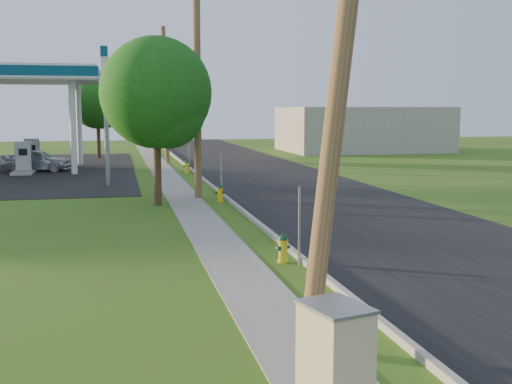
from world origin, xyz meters
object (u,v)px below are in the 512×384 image
tree_verge (159,97)px  utility_cabinet (335,364)px  fuel_pump_se (32,156)px  tree_lot (99,103)px  car_silver (37,160)px  fuel_pump_ne (24,161)px  utility_pole_mid (197,83)px  hydrant_far (187,166)px  utility_pole_far (165,95)px  utility_pole_near (343,47)px  hydrant_near (283,248)px  price_pylon (105,77)px  hydrant_mid (220,193)px

tree_verge → utility_cabinet: bearing=-87.3°
fuel_pump_se → tree_lot: bearing=60.4°
tree_verge → utility_cabinet: size_ratio=4.46×
fuel_pump_se → utility_cabinet: fuel_pump_se is taller
tree_lot → car_silver: tree_lot is taller
tree_lot → fuel_pump_ne: bearing=-110.2°
utility_pole_mid → hydrant_far: 11.93m
utility_pole_far → car_silver: size_ratio=2.30×
utility_pole_near → tree_lot: bearing=96.3°
utility_pole_near → hydrant_near: 7.36m
fuel_pump_se → car_silver: size_ratio=0.78×
tree_lot → utility_cabinet: size_ratio=4.46×
utility_pole_near → fuel_pump_ne: 32.51m
utility_cabinet → tree_lot: bearing=94.9°
utility_pole_near → fuel_pump_ne: utility_pole_near is taller
utility_pole_far → price_pylon: size_ratio=1.39×
utility_pole_mid → fuel_pump_se: bearing=117.6°
utility_pole_far → tree_verge: (-1.75, -19.73, -0.48)m
utility_pole_mid → hydrant_mid: size_ratio=13.02×
price_pylon → car_silver: 10.79m
price_pylon → hydrant_near: 18.91m
utility_pole_far → utility_cabinet: 38.58m
utility_pole_mid → utility_pole_far: 18.00m
hydrant_far → car_silver: (-8.95, 3.15, 0.30)m
fuel_pump_ne → price_pylon: 10.17m
price_pylon → utility_cabinet: 26.45m
fuel_pump_se → tree_verge: 20.37m
hydrant_far → utility_cabinet: utility_cabinet is taller
utility_pole_far → fuel_pump_se: bearing=-173.6°
utility_pole_far → hydrant_far: size_ratio=11.53×
utility_pole_near → tree_verge: size_ratio=1.41×
price_pylon → car_silver: bearing=116.8°
tree_lot → hydrant_mid: 26.60m
utility_pole_far → utility_pole_mid: bearing=-90.0°
utility_pole_near → tree_lot: (-4.70, 42.40, -0.48)m
tree_verge → hydrant_near: (2.36, -10.42, -3.95)m
utility_pole_far → hydrant_mid: 19.85m
hydrant_mid → hydrant_far: (-0.06, 12.34, 0.03)m
utility_pole_mid → price_pylon: bearing=125.3°
utility_pole_near → price_pylon: size_ratio=1.38×
hydrant_far → tree_lot: bearing=111.9°
tree_verge → hydrant_mid: (2.48, 0.40, -3.95)m
fuel_pump_ne → fuel_pump_se: (0.00, 4.00, 0.00)m
tree_lot → utility_cabinet: bearing=-85.1°
utility_cabinet → hydrant_far: bearing=87.2°
fuel_pump_ne → hydrant_far: 9.79m
hydrant_mid → hydrant_near: bearing=-90.6°
hydrant_far → fuel_pump_ne: bearing=168.2°
utility_pole_far → hydrant_near: 30.49m
utility_pole_mid → fuel_pump_se: utility_pole_mid is taller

